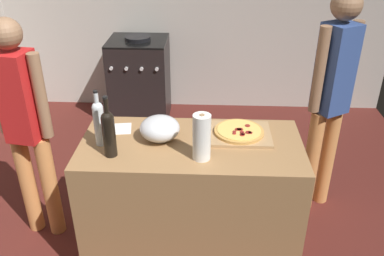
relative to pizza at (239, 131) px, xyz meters
The scene contains 12 objects.
ground_plane 1.28m from the pizza, 124.65° to the left, with size 4.65×3.77×0.02m, color #511E19.
counter 0.57m from the pizza, 159.92° to the right, with size 1.36×0.66×0.88m, color #9E7247.
cutting_board 0.02m from the pizza, 128.73° to the left, with size 0.40×0.32×0.02m, color tan.
pizza is the anchor object (origin of this frame).
mixing_bowl 0.50m from the pizza, behind, with size 0.25×0.25×0.15m.
paper_towel_roll 0.37m from the pizza, 129.91° to the right, with size 0.10×0.10×0.28m.
wine_bottle_dark 0.81m from the pizza, 160.66° to the right, with size 0.07×0.07×0.37m.
wine_bottle_amber 0.86m from the pizza, behind, with size 0.07×0.07×0.35m.
recipe_sheet 0.80m from the pizza, behind, with size 0.21×0.15×0.00m, color white.
stove 2.23m from the pizza, 116.24° to the left, with size 0.62×0.59×0.95m.
person_in_stripes 1.40m from the pizza, behind, with size 0.37×0.23×1.59m.
person_in_red 0.82m from the pizza, 34.74° to the left, with size 0.33×0.28×1.70m.
Camera 1 is at (0.31, -1.40, 2.16)m, focal length 38.49 mm.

